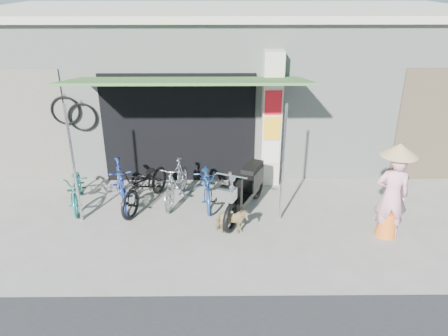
{
  "coord_description": "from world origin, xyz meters",
  "views": [
    {
      "loc": [
        -0.27,
        -6.69,
        4.45
      ],
      "look_at": [
        -0.2,
        1.0,
        1.0
      ],
      "focal_mm": 35.0,
      "sensor_mm": 36.0,
      "label": 1
    }
  ],
  "objects_px": {
    "bike_silver": "(176,182)",
    "moped": "(246,189)",
    "bike_black": "(146,185)",
    "bike_navy": "(208,183)",
    "nun": "(392,192)",
    "bike_teal": "(77,188)",
    "bike_blue": "(121,185)",
    "street_dog": "(231,221)"
  },
  "relations": [
    {
      "from": "bike_blue",
      "to": "moped",
      "type": "height_order",
      "value": "moped"
    },
    {
      "from": "bike_black",
      "to": "nun",
      "type": "height_order",
      "value": "nun"
    },
    {
      "from": "bike_teal",
      "to": "street_dog",
      "type": "relative_size",
      "value": 2.4
    },
    {
      "from": "bike_blue",
      "to": "bike_silver",
      "type": "xyz_separation_m",
      "value": [
        1.12,
        0.16,
        -0.02
      ]
    },
    {
      "from": "street_dog",
      "to": "bike_navy",
      "type": "bearing_deg",
      "value": 26.45
    },
    {
      "from": "bike_blue",
      "to": "bike_teal",
      "type": "bearing_deg",
      "value": 160.58
    },
    {
      "from": "bike_silver",
      "to": "nun",
      "type": "height_order",
      "value": "nun"
    },
    {
      "from": "bike_teal",
      "to": "street_dog",
      "type": "xyz_separation_m",
      "value": [
        3.16,
        -1.13,
        -0.13
      ]
    },
    {
      "from": "nun",
      "to": "moped",
      "type": "bearing_deg",
      "value": -11.35
    },
    {
      "from": "bike_black",
      "to": "street_dog",
      "type": "height_order",
      "value": "bike_black"
    },
    {
      "from": "bike_teal",
      "to": "bike_black",
      "type": "xyz_separation_m",
      "value": [
        1.43,
        -0.03,
        0.07
      ]
    },
    {
      "from": "bike_teal",
      "to": "bike_silver",
      "type": "height_order",
      "value": "bike_silver"
    },
    {
      "from": "bike_silver",
      "to": "moped",
      "type": "bearing_deg",
      "value": -5.61
    },
    {
      "from": "bike_navy",
      "to": "bike_silver",
      "type": "bearing_deg",
      "value": 176.05
    },
    {
      "from": "bike_silver",
      "to": "moped",
      "type": "height_order",
      "value": "moped"
    },
    {
      "from": "bike_teal",
      "to": "nun",
      "type": "relative_size",
      "value": 0.85
    },
    {
      "from": "moped",
      "to": "bike_silver",
      "type": "bearing_deg",
      "value": -174.27
    },
    {
      "from": "bike_black",
      "to": "nun",
      "type": "bearing_deg",
      "value": 6.42
    },
    {
      "from": "bike_teal",
      "to": "bike_black",
      "type": "relative_size",
      "value": 0.85
    },
    {
      "from": "bike_teal",
      "to": "bike_silver",
      "type": "xyz_separation_m",
      "value": [
        2.04,
        0.13,
        0.06
      ]
    },
    {
      "from": "bike_silver",
      "to": "nun",
      "type": "relative_size",
      "value": 0.85
    },
    {
      "from": "bike_teal",
      "to": "bike_blue",
      "type": "bearing_deg",
      "value": -15.4
    },
    {
      "from": "bike_silver",
      "to": "moped",
      "type": "relative_size",
      "value": 0.79
    },
    {
      "from": "bike_black",
      "to": "moped",
      "type": "height_order",
      "value": "moped"
    },
    {
      "from": "bike_teal",
      "to": "nun",
      "type": "xyz_separation_m",
      "value": [
        6.02,
        -1.2,
        0.49
      ]
    },
    {
      "from": "bike_silver",
      "to": "bike_navy",
      "type": "relative_size",
      "value": 0.93
    },
    {
      "from": "bike_silver",
      "to": "bike_navy",
      "type": "xyz_separation_m",
      "value": [
        0.66,
        0.0,
        -0.03
      ]
    },
    {
      "from": "bike_black",
      "to": "moped",
      "type": "relative_size",
      "value": 0.93
    },
    {
      "from": "bike_black",
      "to": "street_dog",
      "type": "bearing_deg",
      "value": -11.88
    },
    {
      "from": "bike_black",
      "to": "bike_navy",
      "type": "relative_size",
      "value": 1.09
    },
    {
      "from": "bike_teal",
      "to": "street_dog",
      "type": "height_order",
      "value": "bike_teal"
    },
    {
      "from": "bike_teal",
      "to": "bike_blue",
      "type": "relative_size",
      "value": 0.96
    },
    {
      "from": "bike_black",
      "to": "moped",
      "type": "distance_m",
      "value": 2.07
    },
    {
      "from": "bike_black",
      "to": "bike_blue",
      "type": "bearing_deg",
      "value": -158.51
    },
    {
      "from": "bike_black",
      "to": "street_dog",
      "type": "distance_m",
      "value": 2.07
    },
    {
      "from": "street_dog",
      "to": "nun",
      "type": "relative_size",
      "value": 0.35
    },
    {
      "from": "bike_blue",
      "to": "nun",
      "type": "bearing_deg",
      "value": -30.23
    },
    {
      "from": "bike_teal",
      "to": "moped",
      "type": "relative_size",
      "value": 0.79
    },
    {
      "from": "bike_silver",
      "to": "nun",
      "type": "xyz_separation_m",
      "value": [
        3.98,
        -1.32,
        0.43
      ]
    },
    {
      "from": "bike_black",
      "to": "bike_silver",
      "type": "relative_size",
      "value": 1.17
    },
    {
      "from": "bike_teal",
      "to": "moped",
      "type": "height_order",
      "value": "moped"
    },
    {
      "from": "bike_blue",
      "to": "street_dog",
      "type": "height_order",
      "value": "bike_blue"
    }
  ]
}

